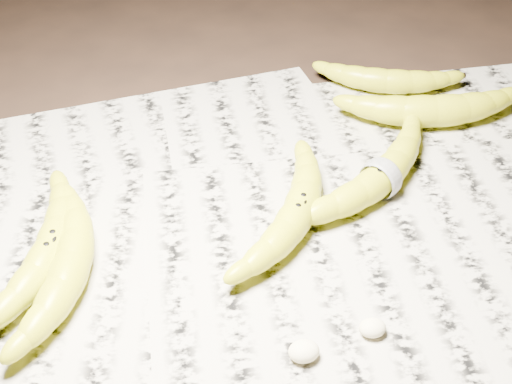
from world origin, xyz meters
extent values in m
plane|color=black|center=(0.00, 0.00, 0.00)|extent=(3.00, 3.00, 0.00)
cube|color=#ABA593|center=(0.03, -0.02, 0.00)|extent=(0.90, 0.70, 0.01)
torus|color=white|center=(0.17, 0.03, 0.03)|extent=(0.03, 0.04, 0.05)
ellipsoid|color=beige|center=(0.03, -0.17, 0.02)|extent=(0.03, 0.02, 0.02)
ellipsoid|color=beige|center=(0.10, -0.16, 0.02)|extent=(0.03, 0.02, 0.01)
camera|label=1|loc=(-0.09, -0.54, 0.52)|focal=50.00mm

